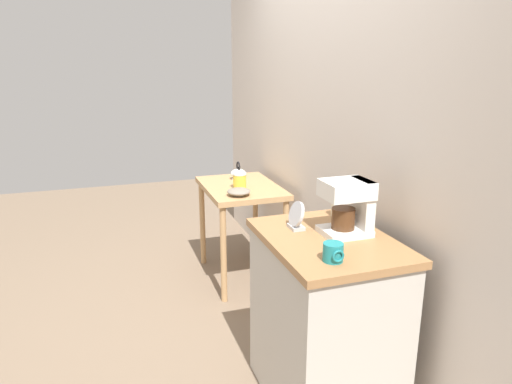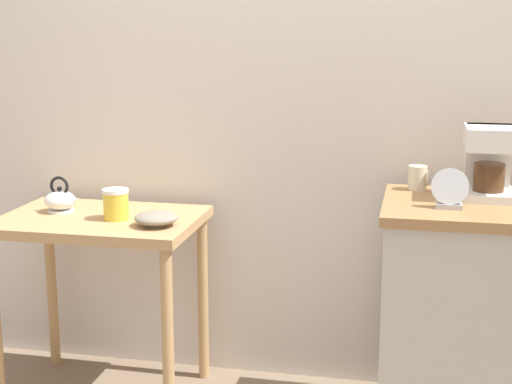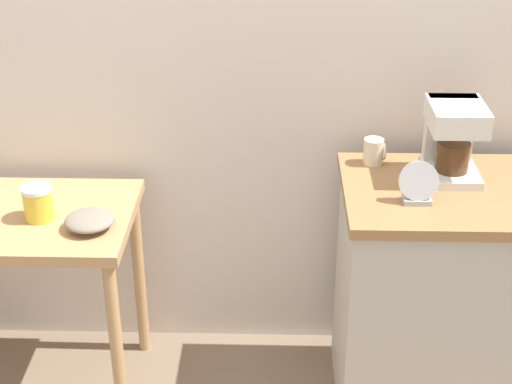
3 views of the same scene
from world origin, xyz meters
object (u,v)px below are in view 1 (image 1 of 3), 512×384
teakettle (238,174)px  mug_dark_teal (333,252)px  canister_enamel (240,181)px  coffee_maker (350,205)px  table_clock (296,217)px  mug_small_cream (338,208)px  bowl_stoneware (239,192)px

teakettle → mug_dark_teal: bearing=-4.9°
canister_enamel → coffee_maker: 1.41m
canister_enamel → coffee_maker: size_ratio=0.46×
table_clock → coffee_maker: bearing=56.0°
canister_enamel → mug_small_cream: size_ratio=1.30×
teakettle → bowl_stoneware: bearing=-16.1°
coffee_maker → teakettle: bearing=-178.2°
bowl_stoneware → teakettle: teakettle is taller
canister_enamel → mug_small_cream: mug_small_cream is taller
coffee_maker → mug_small_cream: 0.28m
teakettle → mug_dark_teal: mug_dark_teal is taller
teakettle → canister_enamel: 0.28m
bowl_stoneware → table_clock: 1.07m
table_clock → canister_enamel: bearing=176.1°
mug_dark_teal → table_clock: bearing=178.8°
teakettle → mug_small_cream: mug_small_cream is taller
mug_dark_teal → table_clock: table_clock is taller
canister_enamel → mug_small_cream: 1.16m
teakettle → coffee_maker: (1.66, 0.05, 0.22)m
canister_enamel → mug_dark_teal: bearing=-3.3°
bowl_stoneware → canister_enamel: size_ratio=1.38×
canister_enamel → teakettle: bearing=165.4°
coffee_maker → mug_dark_teal: bearing=-40.2°
bowl_stoneware → mug_dark_teal: size_ratio=1.81×
canister_enamel → coffee_maker: bearing=5.0°
canister_enamel → coffee_maker: coffee_maker is taller
coffee_maker → mug_small_cream: coffee_maker is taller
coffee_maker → bowl_stoneware: bearing=-171.3°
mug_small_cream → mug_dark_teal: 0.58m
mug_dark_teal → coffee_maker: bearing=139.8°
mug_small_cream → mug_dark_teal: size_ratio=1.01×
coffee_maker → mug_small_cream: (-0.25, 0.08, -0.10)m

